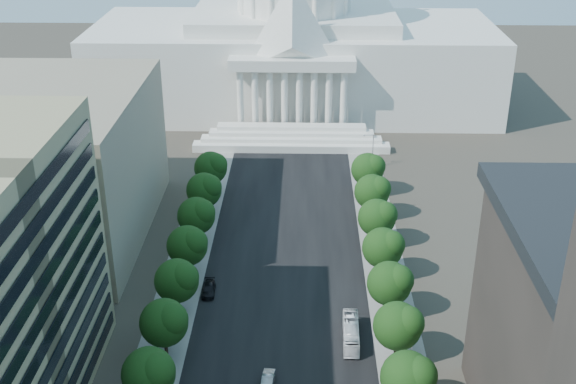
{
  "coord_description": "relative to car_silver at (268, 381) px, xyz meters",
  "views": [
    {
      "loc": [
        3.33,
        -31.39,
        72.21
      ],
      "look_at": [
        0.54,
        87.83,
        15.51
      ],
      "focal_mm": 45.0,
      "sensor_mm": 36.0,
      "label": 1
    }
  ],
  "objects": [
    {
      "name": "tree_r_j",
      "position": [
        20.02,
        66.64,
        5.63
      ],
      "size": [
        7.79,
        7.6,
        9.97
      ],
      "color": "#33261C",
      "rests_on": "ground"
    },
    {
      "name": "office_block_left_far",
      "position": [
        -46.32,
        46.83,
        14.18
      ],
      "size": [
        38.0,
        52.0,
        30.0
      ],
      "primitive_type": "cube",
      "color": "gray",
      "rests_on": "ground"
    },
    {
      "name": "streetlight_f",
      "position": [
        21.59,
        81.83,
        5.0
      ],
      "size": [
        2.61,
        0.44,
        9.0
      ],
      "color": "gray",
      "rests_on": "ground"
    },
    {
      "name": "sidewalk_left",
      "position": [
        -17.32,
        36.83,
        -0.82
      ],
      "size": [
        8.0,
        260.0,
        0.02
      ],
      "primitive_type": "cube",
      "color": "gray",
      "rests_on": "ground"
    },
    {
      "name": "tree_r_h",
      "position": [
        20.02,
        42.64,
        5.63
      ],
      "size": [
        7.79,
        7.6,
        9.97
      ],
      "color": "#33261C",
      "rests_on": "ground"
    },
    {
      "name": "tree_l_f",
      "position": [
        -15.98,
        18.64,
        5.63
      ],
      "size": [
        7.79,
        7.6,
        9.97
      ],
      "color": "#33261C",
      "rests_on": "ground"
    },
    {
      "name": "streetlight_e",
      "position": [
        21.59,
        56.83,
        5.0
      ],
      "size": [
        2.61,
        0.44,
        9.0
      ],
      "color": "gray",
      "rests_on": "ground"
    },
    {
      "name": "tree_r_g",
      "position": [
        20.02,
        30.64,
        5.63
      ],
      "size": [
        7.79,
        7.6,
        9.97
      ],
      "color": "#33261C",
      "rests_on": "ground"
    },
    {
      "name": "tree_r_d",
      "position": [
        20.02,
        -5.36,
        5.63
      ],
      "size": [
        7.79,
        7.6,
        9.97
      ],
      "color": "#33261C",
      "rests_on": "ground"
    },
    {
      "name": "streetlight_c",
      "position": [
        21.59,
        6.83,
        5.0
      ],
      "size": [
        2.61,
        0.44,
        9.0
      ],
      "color": "gray",
      "rests_on": "ground"
    },
    {
      "name": "road_asphalt",
      "position": [
        1.68,
        36.83,
        -0.82
      ],
      "size": [
        30.0,
        260.0,
        0.01
      ],
      "primitive_type": "cube",
      "color": "black",
      "rests_on": "ground"
    },
    {
      "name": "city_bus",
      "position": [
        12.96,
        11.27,
        0.65
      ],
      "size": [
        2.78,
        10.64,
        2.94
      ],
      "primitive_type": "imported",
      "rotation": [
        0.0,
        0.0,
        -0.03
      ],
      "color": "white",
      "rests_on": "ground"
    },
    {
      "name": "car_silver",
      "position": [
        0.0,
        0.0,
        0.0
      ],
      "size": [
        2.2,
        5.13,
        1.64
      ],
      "primitive_type": "imported",
      "rotation": [
        0.0,
        0.0,
        -0.1
      ],
      "color": "#9DA1A5",
      "rests_on": "ground"
    },
    {
      "name": "tree_l_h",
      "position": [
        -15.98,
        42.64,
        5.63
      ],
      "size": [
        7.79,
        7.6,
        9.97
      ],
      "color": "#33261C",
      "rests_on": "ground"
    },
    {
      "name": "sidewalk_right",
      "position": [
        20.68,
        36.83,
        -0.82
      ],
      "size": [
        8.0,
        260.0,
        0.02
      ],
      "primitive_type": "cube",
      "color": "gray",
      "rests_on": "ground"
    },
    {
      "name": "streetlight_d",
      "position": [
        21.59,
        31.83,
        5.0
      ],
      "size": [
        2.61,
        0.44,
        9.0
      ],
      "color": "gray",
      "rests_on": "ground"
    },
    {
      "name": "tree_r_e",
      "position": [
        20.02,
        6.64,
        5.63
      ],
      "size": [
        7.79,
        7.6,
        9.97
      ],
      "color": "#33261C",
      "rests_on": "ground"
    },
    {
      "name": "tree_l_e",
      "position": [
        -15.98,
        6.64,
        5.63
      ],
      "size": [
        7.79,
        7.6,
        9.97
      ],
      "color": "#33261C",
      "rests_on": "ground"
    },
    {
      "name": "car_dark_b",
      "position": [
        -11.82,
        24.52,
        -0.0
      ],
      "size": [
        2.51,
        5.71,
        1.63
      ],
      "primitive_type": "imported",
      "rotation": [
        0.0,
        0.0,
        0.04
      ],
      "color": "black",
      "rests_on": "ground"
    },
    {
      "name": "tree_l_i",
      "position": [
        -15.98,
        54.64,
        5.63
      ],
      "size": [
        7.79,
        7.6,
        9.97
      ],
      "color": "#33261C",
      "rests_on": "ground"
    },
    {
      "name": "capitol",
      "position": [
        1.68,
        131.72,
        19.19
      ],
      "size": [
        120.0,
        56.0,
        73.0
      ],
      "color": "white",
      "rests_on": "ground"
    },
    {
      "name": "tree_r_i",
      "position": [
        20.02,
        54.64,
        5.63
      ],
      "size": [
        7.79,
        7.6,
        9.97
      ],
      "color": "#33261C",
      "rests_on": "ground"
    },
    {
      "name": "tree_l_g",
      "position": [
        -15.98,
        30.64,
        5.63
      ],
      "size": [
        7.79,
        7.6,
        9.97
      ],
      "color": "#33261C",
      "rests_on": "ground"
    },
    {
      "name": "tree_l_j",
      "position": [
        -15.98,
        66.64,
        5.63
      ],
      "size": [
        7.79,
        7.6,
        9.97
      ],
      "color": "#33261C",
      "rests_on": "ground"
    },
    {
      "name": "tree_l_d",
      "position": [
        -15.98,
        -5.36,
        5.63
      ],
      "size": [
        7.79,
        7.6,
        9.97
      ],
      "color": "#33261C",
      "rests_on": "ground"
    },
    {
      "name": "tree_r_f",
      "position": [
        20.02,
        18.64,
        5.63
      ],
      "size": [
        7.79,
        7.6,
        9.97
      ],
      "color": "#33261C",
      "rests_on": "ground"
    }
  ]
}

